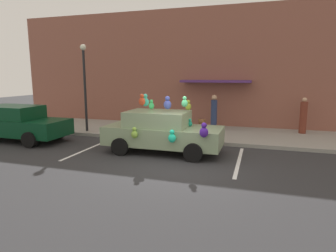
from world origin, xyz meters
TOP-DOWN VIEW (x-y plane):
  - ground_plane at (0.00, 0.00)m, footprint 60.00×60.00m
  - sidewalk at (0.00, 5.00)m, footprint 24.00×4.00m
  - storefront_building at (0.00, 7.14)m, footprint 24.00×1.25m
  - parking_stripe_front at (1.81, 1.00)m, footprint 0.12×3.60m
  - parking_stripe_rear at (-3.96, 1.00)m, footprint 0.12×3.60m
  - plush_covered_car at (-1.04, 1.34)m, footprint 4.33×2.08m
  - parked_sedan_behind at (-7.76, 1.28)m, footprint 4.54×1.97m
  - teddy_bear_on_sidewalk at (-0.00, 3.79)m, footprint 0.43×0.36m
  - street_lamp_post at (-5.67, 3.50)m, footprint 0.28×0.28m
  - pedestrian_near_shopfront at (0.21, 5.84)m, footprint 0.31×0.31m
  - pedestrian_walking_past at (4.38, 6.08)m, footprint 0.32×0.32m

SIDE VIEW (x-z plane):
  - ground_plane at x=0.00m, z-range 0.00..0.00m
  - parking_stripe_front at x=1.81m, z-range 0.00..0.01m
  - parking_stripe_rear at x=-3.96m, z-range 0.00..0.01m
  - sidewalk at x=0.00m, z-range 0.00..0.15m
  - teddy_bear_on_sidewalk at x=0.00m, z-range 0.12..0.94m
  - parked_sedan_behind at x=-7.76m, z-range 0.02..1.56m
  - plush_covered_car at x=-1.04m, z-range -0.30..1.91m
  - pedestrian_walking_past at x=4.38m, z-range 0.09..1.78m
  - pedestrian_near_shopfront at x=0.21m, z-range 0.12..1.86m
  - street_lamp_post at x=-5.67m, z-range 0.60..4.74m
  - storefront_building at x=0.00m, z-range -0.01..6.39m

